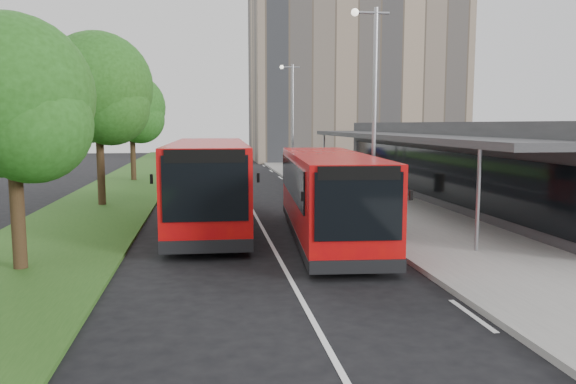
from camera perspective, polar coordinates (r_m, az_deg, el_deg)
name	(u,v)px	position (r m, az deg, el deg)	size (l,w,h in m)	color
ground	(269,241)	(18.99, -1.92, -4.96)	(120.00, 120.00, 0.00)	black
pavement	(322,179)	(39.49, 3.50, 1.34)	(5.00, 80.00, 0.15)	gray
grass_verge	(132,182)	(38.98, -15.56, 0.99)	(5.00, 80.00, 0.10)	#264F19
lane_centre_line	(241,189)	(33.76, -4.77, 0.26)	(0.12, 70.00, 0.01)	silver
kerb_dashes	(286,182)	(38.05, -0.18, 1.04)	(0.12, 56.00, 0.01)	silver
office_block	(353,77)	(62.77, 6.67, 11.53)	(22.00, 12.00, 18.00)	gray
station_building	(467,162)	(29.51, 17.68, 2.97)	(7.70, 26.00, 4.00)	#2D2D30
tree_near	(12,107)	(16.30, -26.27, 7.78)	(4.25, 4.25, 6.75)	#352415
tree_mid	(98,94)	(28.00, -18.76, 9.37)	(5.09, 5.09, 8.18)	#352415
tree_far	(132,112)	(39.84, -15.61, 7.83)	(4.56, 4.56, 7.30)	#352415
lamp_post_near	(372,102)	(21.39, 8.57, 9.01)	(1.44, 0.28, 8.00)	gray
lamp_post_far	(292,113)	(40.94, 0.36, 8.06)	(1.44, 0.28, 8.00)	gray
bus_main	(329,196)	(18.90, 4.16, -0.43)	(3.37, 10.47, 2.92)	#BF0E0A
bus_second	(209,183)	(21.65, -8.01, 0.88)	(3.19, 11.48, 3.23)	#BF0E0A
litter_bin	(355,184)	(30.99, 6.83, 0.85)	(0.56, 0.56, 1.01)	#312414
bollard	(320,173)	(37.69, 3.29, 1.90)	(0.15, 0.15, 0.93)	#FFF00D
car_near	(242,158)	(57.20, -4.71, 3.50)	(1.21, 3.01, 1.03)	#63130E
car_far	(217,154)	(63.75, -7.27, 3.89)	(1.25, 3.59, 1.18)	navy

